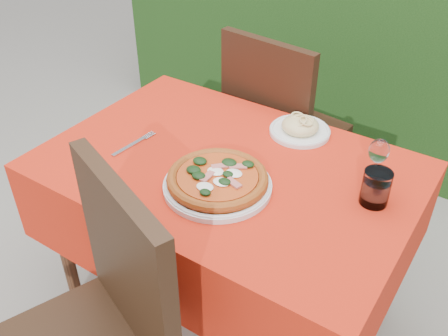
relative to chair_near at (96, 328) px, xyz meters
The scene contains 9 objects.
ground 0.88m from the chair_near, 90.73° to the left, with size 60.00×60.00×0.00m, color slate.
dining_table 0.66m from the chair_near, 90.73° to the left, with size 1.26×0.86×0.75m.
chair_near is the anchor object (origin of this frame).
chair_far 1.27m from the chair_near, 95.92° to the left, with size 0.50×0.50×1.00m.
pizza_plate 0.56m from the chair_near, 85.59° to the left, with size 0.41×0.41×0.07m.
pasta_plate 1.00m from the chair_near, 83.71° to the left, with size 0.23×0.23×0.06m.
water_glass 0.90m from the chair_near, 56.83° to the left, with size 0.09×0.09×0.11m.
wine_glass 0.98m from the chair_near, 62.21° to the left, with size 0.07×0.07×0.16m.
fork 0.68m from the chair_near, 123.10° to the left, with size 0.03×0.22×0.01m, color #B7B7BE.
Camera 1 is at (0.76, -1.17, 1.73)m, focal length 40.00 mm.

